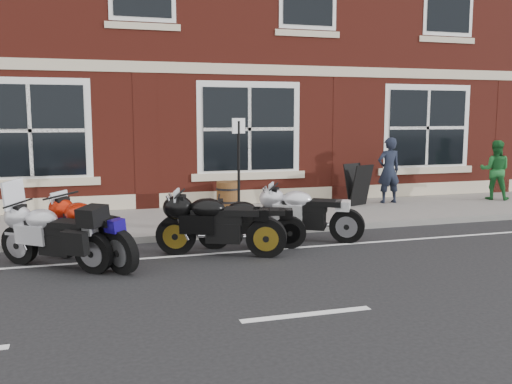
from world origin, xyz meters
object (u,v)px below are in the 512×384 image
(pedestrian_left, at_px, (389,170))
(a_board_sign, at_px, (358,184))
(moto_naked_black, at_px, (250,221))
(parking_sign, at_px, (239,163))
(moto_sport_red, at_px, (91,229))
(moto_touring_silver, at_px, (53,233))
(pedestrian_right, at_px, (495,170))
(barrel_planter, at_px, (228,195))
(moto_sport_black, at_px, (218,222))
(moto_sport_silver, at_px, (306,212))

(pedestrian_left, height_order, a_board_sign, pedestrian_left)
(moto_naked_black, xyz_separation_m, parking_sign, (0.25, 1.63, 0.86))
(moto_sport_red, relative_size, a_board_sign, 1.86)
(moto_touring_silver, xyz_separation_m, pedestrian_right, (10.74, 3.34, 0.35))
(pedestrian_right, height_order, barrel_planter, pedestrian_right)
(moto_sport_black, bearing_deg, moto_sport_silver, -45.98)
(moto_sport_red, relative_size, moto_sport_silver, 1.05)
(pedestrian_right, xyz_separation_m, a_board_sign, (-3.85, 0.18, -0.27))
(a_board_sign, height_order, barrel_planter, a_board_sign)
(moto_touring_silver, bearing_deg, pedestrian_left, -25.75)
(moto_touring_silver, relative_size, moto_naked_black, 0.90)
(moto_sport_black, bearing_deg, moto_naked_black, -37.65)
(moto_sport_red, bearing_deg, barrel_planter, 18.04)
(moto_sport_black, bearing_deg, a_board_sign, -27.18)
(moto_touring_silver, relative_size, moto_sport_silver, 0.92)
(barrel_planter, bearing_deg, moto_naked_black, -98.25)
(pedestrian_left, distance_m, parking_sign, 4.66)
(moto_touring_silver, height_order, pedestrian_left, pedestrian_left)
(moto_sport_silver, distance_m, a_board_sign, 3.80)
(moto_naked_black, relative_size, pedestrian_right, 1.19)
(moto_naked_black, height_order, parking_sign, parking_sign)
(pedestrian_right, bearing_deg, moto_sport_silver, 60.42)
(moto_naked_black, bearing_deg, moto_sport_silver, -58.95)
(pedestrian_left, bearing_deg, pedestrian_right, 176.13)
(moto_touring_silver, relative_size, moto_sport_red, 0.88)
(moto_naked_black, distance_m, barrel_planter, 3.67)
(moto_sport_black, distance_m, pedestrian_right, 8.84)
(moto_sport_black, height_order, pedestrian_left, pedestrian_left)
(barrel_planter, bearing_deg, pedestrian_right, -5.26)
(a_board_sign, bearing_deg, moto_naked_black, -162.16)
(moto_naked_black, distance_m, pedestrian_left, 5.65)
(a_board_sign, height_order, parking_sign, parking_sign)
(moto_touring_silver, bearing_deg, parking_sign, -20.85)
(pedestrian_left, xyz_separation_m, barrel_planter, (-4.06, 0.36, -0.51))
(moto_sport_red, bearing_deg, pedestrian_left, -6.72)
(moto_touring_silver, xyz_separation_m, moto_sport_silver, (4.38, 0.68, -0.01))
(moto_sport_black, height_order, moto_naked_black, moto_sport_black)
(pedestrian_left, bearing_deg, moto_naked_black, 37.23)
(pedestrian_left, height_order, barrel_planter, pedestrian_left)
(pedestrian_left, bearing_deg, barrel_planter, -3.36)
(moto_naked_black, bearing_deg, moto_sport_black, 134.36)
(pedestrian_left, relative_size, pedestrian_right, 1.06)
(moto_sport_silver, relative_size, pedestrian_right, 1.17)
(moto_sport_red, height_order, moto_naked_black, moto_sport_red)
(pedestrian_right, distance_m, barrel_planter, 7.06)
(moto_touring_silver, relative_size, moto_sport_black, 0.81)
(moto_sport_silver, bearing_deg, pedestrian_left, -15.67)
(moto_naked_black, bearing_deg, pedestrian_left, -38.76)
(moto_sport_silver, bearing_deg, barrel_planter, 44.51)
(moto_touring_silver, xyz_separation_m, moto_naked_black, (3.20, 0.36, -0.06))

